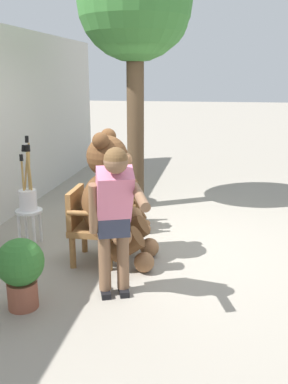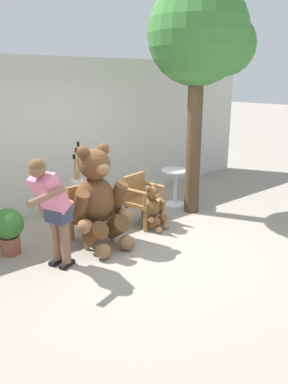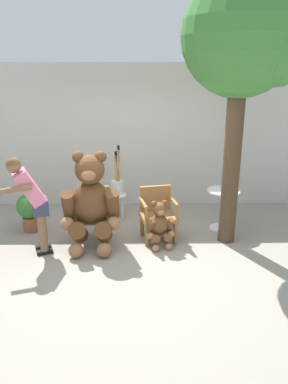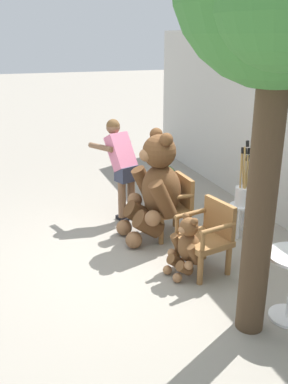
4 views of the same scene
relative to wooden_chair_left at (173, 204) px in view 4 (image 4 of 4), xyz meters
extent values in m
plane|color=gray|center=(0.53, -0.67, -0.46)|extent=(60.00, 60.00, 0.00)
cube|color=olive|center=(0.00, -0.06, -0.06)|extent=(0.57, 0.53, 0.07)
cylinder|color=olive|center=(-0.22, -0.28, -0.28)|extent=(0.07, 0.07, 0.37)
cylinder|color=olive|center=(0.24, -0.27, -0.28)|extent=(0.07, 0.07, 0.37)
cylinder|color=olive|center=(-0.23, 0.14, -0.28)|extent=(0.07, 0.07, 0.37)
cylinder|color=olive|center=(0.23, 0.15, -0.28)|extent=(0.07, 0.07, 0.37)
cube|color=olive|center=(0.00, 0.17, 0.19)|extent=(0.52, 0.07, 0.42)
cylinder|color=olive|center=(-0.25, -0.07, 0.20)|extent=(0.06, 0.48, 0.06)
cylinder|color=olive|center=(-0.24, -0.28, 0.09)|extent=(0.05, 0.05, 0.22)
cylinder|color=olive|center=(0.25, -0.06, 0.20)|extent=(0.06, 0.48, 0.06)
cylinder|color=olive|center=(0.26, -0.27, 0.09)|extent=(0.05, 0.05, 0.22)
cube|color=olive|center=(1.06, -0.06, -0.06)|extent=(0.65, 0.62, 0.07)
cylinder|color=olive|center=(0.88, -0.31, -0.28)|extent=(0.07, 0.07, 0.37)
cylinder|color=olive|center=(1.33, -0.22, -0.28)|extent=(0.07, 0.07, 0.37)
cylinder|color=olive|center=(0.80, 0.10, -0.28)|extent=(0.07, 0.07, 0.37)
cylinder|color=olive|center=(1.25, 0.19, -0.28)|extent=(0.07, 0.07, 0.37)
cube|color=olive|center=(1.02, 0.16, 0.19)|extent=(0.52, 0.16, 0.42)
cylinder|color=olive|center=(0.82, -0.11, 0.20)|extent=(0.15, 0.48, 0.06)
cylinder|color=olive|center=(0.86, -0.32, 0.09)|extent=(0.05, 0.05, 0.22)
cylinder|color=olive|center=(1.31, -0.01, 0.20)|extent=(0.15, 0.48, 0.06)
cylinder|color=olive|center=(1.35, -0.22, 0.09)|extent=(0.05, 0.05, 0.22)
ellipsoid|color=brown|center=(0.00, -0.18, 0.23)|extent=(0.63, 0.54, 0.72)
sphere|color=brown|center=(0.00, -0.22, 0.78)|extent=(0.45, 0.45, 0.45)
ellipsoid|color=#8C603D|center=(0.01, -0.41, 0.75)|extent=(0.22, 0.17, 0.17)
sphere|color=black|center=(0.01, -0.41, 0.76)|extent=(0.07, 0.07, 0.07)
sphere|color=brown|center=(-0.17, -0.20, 0.98)|extent=(0.18, 0.18, 0.18)
sphere|color=brown|center=(0.17, -0.19, 0.98)|extent=(0.18, 0.18, 0.18)
cylinder|color=brown|center=(-0.33, -0.31, 0.23)|extent=(0.21, 0.40, 0.54)
sphere|color=#8C603D|center=(-0.35, -0.45, -0.01)|extent=(0.21, 0.21, 0.21)
cylinder|color=brown|center=(0.34, -0.30, 0.23)|extent=(0.21, 0.40, 0.54)
sphere|color=#8C603D|center=(0.36, -0.44, -0.01)|extent=(0.21, 0.21, 0.21)
cylinder|color=brown|center=(-0.19, -0.45, -0.16)|extent=(0.27, 0.45, 0.42)
sphere|color=#8C603D|center=(-0.20, -0.66, -0.35)|extent=(0.23, 0.23, 0.23)
cylinder|color=brown|center=(0.20, -0.44, -0.16)|extent=(0.27, 0.45, 0.42)
sphere|color=#8C603D|center=(0.22, -0.66, -0.35)|extent=(0.23, 0.23, 0.23)
ellipsoid|color=brown|center=(1.06, -0.24, -0.12)|extent=(0.35, 0.31, 0.35)
sphere|color=brown|center=(1.06, -0.26, 0.15)|extent=(0.22, 0.22, 0.22)
ellipsoid|color=#A47148|center=(1.08, -0.35, 0.13)|extent=(0.12, 0.10, 0.08)
sphere|color=black|center=(1.08, -0.35, 0.14)|extent=(0.03, 0.03, 0.03)
sphere|color=brown|center=(0.98, -0.26, 0.25)|extent=(0.09, 0.09, 0.09)
sphere|color=brown|center=(1.14, -0.23, 0.25)|extent=(0.09, 0.09, 0.09)
cylinder|color=brown|center=(0.91, -0.33, -0.12)|extent=(0.14, 0.21, 0.27)
sphere|color=#A47148|center=(0.92, -0.40, -0.24)|extent=(0.11, 0.11, 0.11)
cylinder|color=brown|center=(1.23, -0.27, -0.12)|extent=(0.14, 0.21, 0.27)
sphere|color=#A47148|center=(1.26, -0.34, -0.24)|extent=(0.11, 0.11, 0.11)
cylinder|color=brown|center=(0.99, -0.39, -0.31)|extent=(0.17, 0.24, 0.21)
sphere|color=#A47148|center=(1.00, -0.49, -0.41)|extent=(0.11, 0.11, 0.11)
cylinder|color=brown|center=(1.18, -0.35, -0.31)|extent=(0.17, 0.24, 0.21)
sphere|color=#A47148|center=(1.21, -0.45, -0.41)|extent=(0.11, 0.11, 0.11)
cube|color=black|center=(-0.76, -0.37, -0.43)|extent=(0.26, 0.17, 0.06)
cylinder|color=brown|center=(-0.76, -0.37, 0.01)|extent=(0.12, 0.12, 0.82)
cube|color=black|center=(-0.70, -0.54, -0.43)|extent=(0.26, 0.17, 0.06)
cylinder|color=brown|center=(-0.70, -0.54, 0.01)|extent=(0.12, 0.12, 0.82)
cube|color=#33384C|center=(-0.73, -0.46, 0.29)|extent=(0.31, 0.36, 0.24)
cube|color=pink|center=(-0.85, -0.50, 0.60)|extent=(0.52, 0.45, 0.57)
sphere|color=brown|center=(-1.02, -0.56, 0.94)|extent=(0.21, 0.21, 0.21)
sphere|color=brown|center=(-1.02, -0.56, 0.96)|extent=(0.21, 0.21, 0.21)
cylinder|color=brown|center=(-1.02, -0.77, 0.65)|extent=(0.56, 0.28, 0.12)
cylinder|color=brown|center=(-0.92, -0.32, 0.48)|extent=(0.22, 0.15, 0.51)
cylinder|color=silver|center=(0.34, 0.91, -0.02)|extent=(0.34, 0.34, 0.03)
cylinder|color=silver|center=(0.44, 1.01, -0.25)|extent=(0.04, 0.04, 0.43)
cylinder|color=silver|center=(0.24, 1.01, -0.25)|extent=(0.04, 0.04, 0.43)
cylinder|color=silver|center=(0.44, 0.81, -0.25)|extent=(0.04, 0.04, 0.43)
cylinder|color=silver|center=(0.24, 0.81, -0.25)|extent=(0.04, 0.04, 0.43)
cylinder|color=white|center=(0.34, 0.91, 0.13)|extent=(0.22, 0.22, 0.26)
cylinder|color=tan|center=(0.37, 0.93, 0.41)|extent=(0.09, 0.09, 0.66)
cylinder|color=black|center=(0.37, 0.93, 0.78)|extent=(0.05, 0.05, 0.09)
cylinder|color=tan|center=(0.34, 0.85, 0.41)|extent=(0.07, 0.03, 0.67)
cylinder|color=black|center=(0.34, 0.85, 0.79)|extent=(0.05, 0.04, 0.08)
cylinder|color=tan|center=(0.32, 0.95, 0.35)|extent=(0.07, 0.05, 0.55)
cylinder|color=black|center=(0.32, 0.95, 0.67)|extent=(0.05, 0.05, 0.09)
cylinder|color=tan|center=(0.35, 0.88, 0.41)|extent=(0.11, 0.06, 0.66)
cylinder|color=black|center=(0.35, 0.88, 0.78)|extent=(0.05, 0.05, 0.09)
cylinder|color=tan|center=(0.38, 0.89, 0.46)|extent=(0.06, 0.08, 0.77)
cylinder|color=black|center=(0.38, 0.89, 0.89)|extent=(0.05, 0.05, 0.08)
cylinder|color=white|center=(2.20, 0.34, -0.45)|extent=(0.40, 0.40, 0.03)
cylinder|color=#473523|center=(2.18, -0.11, 0.87)|extent=(0.27, 0.27, 2.66)
cylinder|color=brown|center=(-1.13, 0.32, -0.33)|extent=(0.28, 0.28, 0.26)
sphere|color=#33702D|center=(-1.13, 0.32, 0.00)|extent=(0.44, 0.44, 0.44)
camera|label=1|loc=(-4.46, -1.40, 1.65)|focal=40.00mm
camera|label=2|loc=(-2.81, -4.67, 1.97)|focal=35.00mm
camera|label=3|loc=(0.74, -5.70, 2.27)|focal=35.00mm
camera|label=4|loc=(5.13, -2.26, 2.23)|focal=40.00mm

